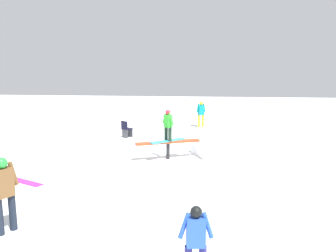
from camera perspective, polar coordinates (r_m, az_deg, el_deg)
name	(u,v)px	position (r m, az deg, el deg)	size (l,w,h in m)	color
ground_plane	(168,159)	(12.98, 0.00, -5.74)	(60.00, 60.00, 0.00)	white
rail_feature	(168,144)	(12.83, 0.00, -3.10)	(2.48, 1.30, 0.72)	black
snow_kicker_ramp	(218,148)	(13.69, 8.68, -3.76)	(1.80, 1.50, 0.59)	white
main_rider_on_rail	(168,126)	(12.69, 0.00, -0.03)	(1.31, 1.25, 1.25)	#30BBD5
bystander_teal	(201,113)	(19.98, 5.76, 2.31)	(0.60, 0.40, 1.58)	gold
bystander_blue	(196,239)	(5.71, 4.86, -19.05)	(0.60, 0.23, 1.31)	navy
bystander_brown	(4,191)	(7.90, -26.67, -10.06)	(0.41, 0.64, 1.67)	#1A212D
loose_snowboard_magenta	(24,182)	(11.35, -23.79, -8.85)	(1.49, 0.28, 0.02)	#C02998
folding_chair	(127,130)	(17.02, -7.24, -0.64)	(0.61, 0.61, 0.88)	#3F3F44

